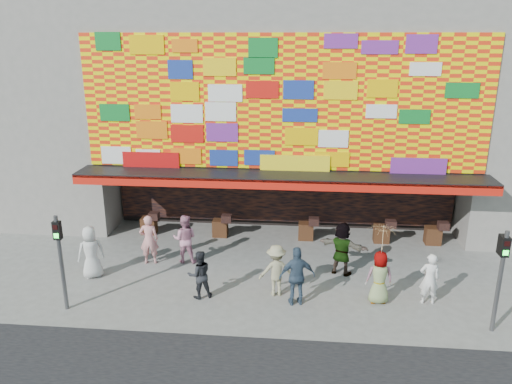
{
  "coord_description": "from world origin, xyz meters",
  "views": [
    {
      "loc": [
        0.76,
        -14.24,
        7.93
      ],
      "look_at": [
        -0.78,
        2.0,
        2.77
      ],
      "focal_mm": 35.0,
      "sensor_mm": 36.0,
      "label": 1
    }
  ],
  "objects_px": {
    "ped_c": "(200,274)",
    "ped_f": "(342,249)",
    "ped_i": "(185,239)",
    "ped_b": "(149,240)",
    "ped_h": "(429,279)",
    "signal_left": "(60,252)",
    "parasol": "(383,239)",
    "ped_g": "(379,278)",
    "ped_e": "(297,276)",
    "signal_right": "(501,270)",
    "ped_d": "(276,270)",
    "ped_a": "(91,252)"
  },
  "relations": [
    {
      "from": "ped_c",
      "to": "ped_f",
      "type": "xyz_separation_m",
      "value": [
        4.54,
        2.07,
        0.15
      ]
    },
    {
      "from": "ped_i",
      "to": "ped_b",
      "type": "bearing_deg",
      "value": 8.39
    },
    {
      "from": "ped_f",
      "to": "ped_h",
      "type": "height_order",
      "value": "ped_f"
    },
    {
      "from": "signal_left",
      "to": "ped_i",
      "type": "height_order",
      "value": "signal_left"
    },
    {
      "from": "ped_b",
      "to": "parasol",
      "type": "distance_m",
      "value": 8.2
    },
    {
      "from": "signal_left",
      "to": "ped_g",
      "type": "bearing_deg",
      "value": 7.77
    },
    {
      "from": "ped_e",
      "to": "ped_f",
      "type": "bearing_deg",
      "value": -137.25
    },
    {
      "from": "signal_left",
      "to": "signal_right",
      "type": "bearing_deg",
      "value": 0.0
    },
    {
      "from": "ped_b",
      "to": "ped_e",
      "type": "bearing_deg",
      "value": 145.46
    },
    {
      "from": "ped_c",
      "to": "ped_i",
      "type": "height_order",
      "value": "ped_i"
    },
    {
      "from": "ped_d",
      "to": "ped_i",
      "type": "relative_size",
      "value": 0.94
    },
    {
      "from": "ped_e",
      "to": "ped_f",
      "type": "relative_size",
      "value": 1.0
    },
    {
      "from": "ped_i",
      "to": "signal_left",
      "type": "bearing_deg",
      "value": 49.69
    },
    {
      "from": "ped_a",
      "to": "parasol",
      "type": "bearing_deg",
      "value": 142.61
    },
    {
      "from": "ped_d",
      "to": "parasol",
      "type": "distance_m",
      "value": 3.42
    },
    {
      "from": "signal_right",
      "to": "ped_h",
      "type": "distance_m",
      "value": 2.26
    },
    {
      "from": "ped_b",
      "to": "ped_g",
      "type": "bearing_deg",
      "value": 154.99
    },
    {
      "from": "ped_a",
      "to": "ped_c",
      "type": "height_order",
      "value": "ped_a"
    },
    {
      "from": "ped_i",
      "to": "ped_a",
      "type": "bearing_deg",
      "value": 25.05
    },
    {
      "from": "ped_d",
      "to": "ped_h",
      "type": "xyz_separation_m",
      "value": [
        4.68,
        -0.09,
        -0.02
      ]
    },
    {
      "from": "ped_f",
      "to": "parasol",
      "type": "xyz_separation_m",
      "value": [
        1.01,
        -1.86,
        1.19
      ]
    },
    {
      "from": "parasol",
      "to": "ped_a",
      "type": "bearing_deg",
      "value": 175.05
    },
    {
      "from": "signal_left",
      "to": "signal_right",
      "type": "distance_m",
      "value": 12.4
    },
    {
      "from": "signal_left",
      "to": "ped_g",
      "type": "xyz_separation_m",
      "value": [
        9.42,
        1.29,
        -1.02
      ]
    },
    {
      "from": "ped_a",
      "to": "signal_right",
      "type": "bearing_deg",
      "value": 137.96
    },
    {
      "from": "parasol",
      "to": "ped_f",
      "type": "bearing_deg",
      "value": 118.41
    },
    {
      "from": "signal_right",
      "to": "ped_h",
      "type": "relative_size",
      "value": 1.82
    },
    {
      "from": "ped_c",
      "to": "ped_h",
      "type": "height_order",
      "value": "ped_h"
    },
    {
      "from": "parasol",
      "to": "ped_c",
      "type": "bearing_deg",
      "value": -177.84
    },
    {
      "from": "ped_e",
      "to": "ped_h",
      "type": "height_order",
      "value": "ped_e"
    },
    {
      "from": "signal_right",
      "to": "parasol",
      "type": "bearing_deg",
      "value": 156.64
    },
    {
      "from": "ped_d",
      "to": "ped_g",
      "type": "height_order",
      "value": "ped_d"
    },
    {
      "from": "signal_left",
      "to": "ped_f",
      "type": "xyz_separation_m",
      "value": [
        8.42,
        3.14,
        -0.92
      ]
    },
    {
      "from": "ped_f",
      "to": "ped_g",
      "type": "height_order",
      "value": "ped_f"
    },
    {
      "from": "ped_c",
      "to": "ped_f",
      "type": "height_order",
      "value": "ped_f"
    },
    {
      "from": "ped_g",
      "to": "parasol",
      "type": "relative_size",
      "value": 0.93
    },
    {
      "from": "ped_b",
      "to": "ped_f",
      "type": "relative_size",
      "value": 0.97
    },
    {
      "from": "ped_h",
      "to": "parasol",
      "type": "height_order",
      "value": "parasol"
    },
    {
      "from": "ped_h",
      "to": "ped_i",
      "type": "distance_m",
      "value": 8.39
    },
    {
      "from": "ped_b",
      "to": "parasol",
      "type": "height_order",
      "value": "parasol"
    },
    {
      "from": "ped_e",
      "to": "ped_f",
      "type": "xyz_separation_m",
      "value": [
        1.5,
        2.2,
        -0.0
      ]
    },
    {
      "from": "ped_f",
      "to": "ped_c",
      "type": "bearing_deg",
      "value": 47.48
    },
    {
      "from": "ped_c",
      "to": "parasol",
      "type": "relative_size",
      "value": 0.87
    },
    {
      "from": "ped_b",
      "to": "ped_c",
      "type": "distance_m",
      "value": 3.23
    },
    {
      "from": "ped_e",
      "to": "parasol",
      "type": "distance_m",
      "value": 2.79
    },
    {
      "from": "ped_b",
      "to": "ped_e",
      "type": "distance_m",
      "value": 5.85
    },
    {
      "from": "parasol",
      "to": "ped_d",
      "type": "bearing_deg",
      "value": 176.68
    },
    {
      "from": "ped_a",
      "to": "ped_e",
      "type": "bearing_deg",
      "value": 138.07
    },
    {
      "from": "ped_c",
      "to": "parasol",
      "type": "bearing_deg",
      "value": 159.37
    },
    {
      "from": "ped_e",
      "to": "ped_h",
      "type": "xyz_separation_m",
      "value": [
        4.02,
        0.44,
        -0.12
      ]
    }
  ]
}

